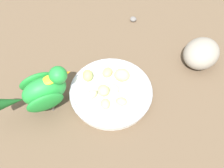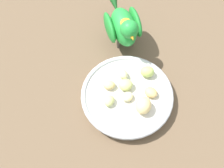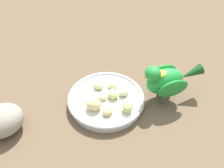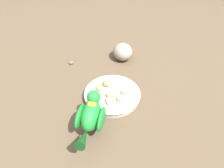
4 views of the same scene
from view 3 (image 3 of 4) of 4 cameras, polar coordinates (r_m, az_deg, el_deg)
ground_plane at (r=0.74m, az=-0.91°, el=-4.79°), size 4.00×4.00×0.00m
feeding_bowl at (r=0.74m, az=-1.34°, el=-3.39°), size 0.21×0.21×0.03m
apple_piece_0 at (r=0.69m, az=3.24°, el=-4.85°), size 0.04×0.04×0.03m
apple_piece_1 at (r=0.73m, az=2.48°, el=-1.70°), size 0.03×0.03×0.02m
apple_piece_2 at (r=0.75m, az=0.09°, el=-0.19°), size 0.03×0.03×0.02m
apple_piece_3 at (r=0.75m, az=-2.87°, el=-0.40°), size 0.03×0.03×0.02m
apple_piece_4 at (r=0.72m, az=-1.95°, el=-2.57°), size 0.03×0.03×0.02m
apple_piece_5 at (r=0.70m, az=-3.82°, el=-4.22°), size 0.05×0.05×0.03m
apple_piece_6 at (r=0.73m, az=0.24°, el=-2.11°), size 0.04×0.03×0.02m
apple_piece_7 at (r=0.69m, az=-0.92°, el=-5.64°), size 0.04×0.04×0.02m
parrot at (r=0.72m, az=11.20°, el=0.90°), size 0.08×0.18×0.13m
rock_large at (r=0.71m, az=-21.94°, el=-7.10°), size 0.12×0.13×0.07m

